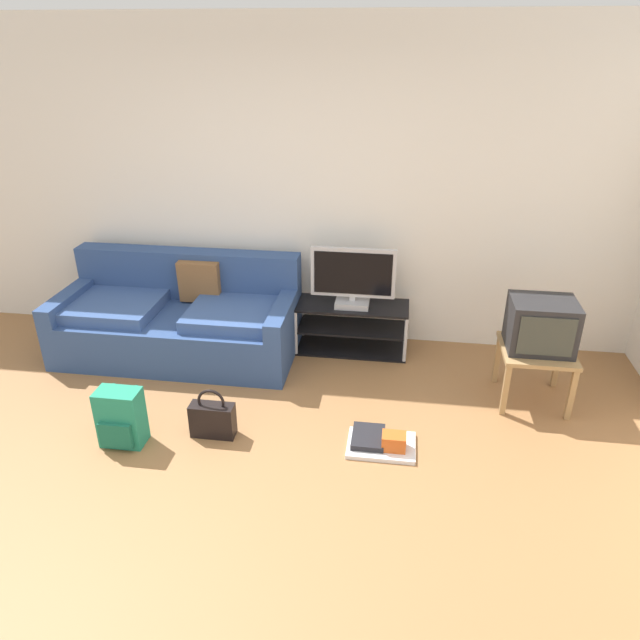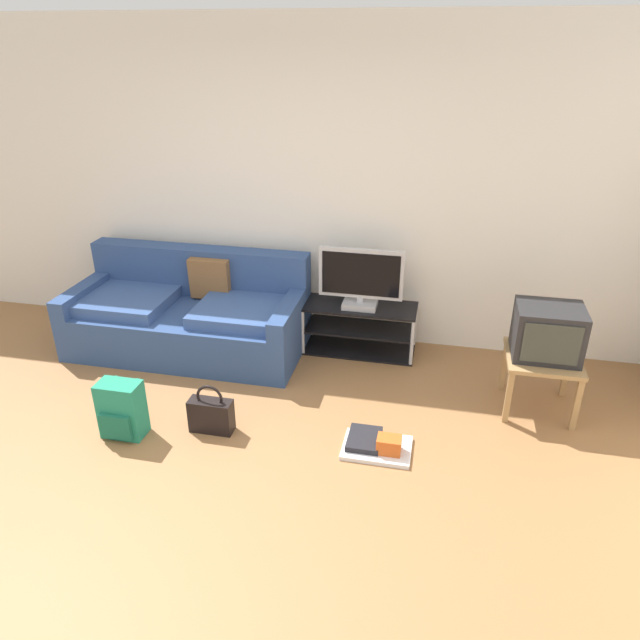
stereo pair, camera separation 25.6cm
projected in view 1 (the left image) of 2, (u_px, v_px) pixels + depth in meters
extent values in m
cube|color=olive|center=(212.00, 518.00, 3.39)|extent=(9.00, 9.80, 0.02)
cube|color=silver|center=(287.00, 188.00, 4.98)|extent=(9.00, 0.10, 2.70)
cube|color=navy|center=(179.00, 333.00, 5.06)|extent=(2.00, 0.93, 0.39)
cube|color=navy|center=(189.00, 274.00, 5.20)|extent=(2.00, 0.20, 0.43)
cube|color=navy|center=(72.00, 298.00, 5.06)|extent=(0.14, 0.93, 0.16)
cube|color=navy|center=(284.00, 311.00, 4.82)|extent=(0.14, 0.93, 0.16)
cube|color=#365289|center=(111.00, 307.00, 4.97)|extent=(0.80, 0.65, 0.10)
cube|color=#365289|center=(237.00, 314.00, 4.83)|extent=(0.80, 0.65, 0.10)
cube|color=brown|center=(200.00, 281.00, 5.08)|extent=(0.36, 0.14, 0.37)
cube|color=black|center=(352.00, 306.00, 5.03)|extent=(0.96, 0.39, 0.02)
cube|color=black|center=(352.00, 327.00, 5.12)|extent=(0.93, 0.37, 0.02)
cube|color=black|center=(351.00, 348.00, 5.21)|extent=(0.96, 0.39, 0.02)
cylinder|color=#B7B7BC|center=(296.00, 333.00, 5.02)|extent=(0.03, 0.03, 0.43)
cylinder|color=#B7B7BC|center=(405.00, 340.00, 4.90)|extent=(0.03, 0.03, 0.43)
cylinder|color=#B7B7BC|center=(303.00, 315.00, 5.34)|extent=(0.03, 0.03, 0.43)
cylinder|color=#B7B7BC|center=(406.00, 322.00, 5.22)|extent=(0.03, 0.03, 0.43)
cube|color=#B2B2B7|center=(352.00, 303.00, 4.99)|extent=(0.29, 0.22, 0.05)
cube|color=#B2B2B7|center=(352.00, 298.00, 4.97)|extent=(0.05, 0.04, 0.04)
cube|color=#B2B2B7|center=(353.00, 273.00, 4.87)|extent=(0.71, 0.04, 0.43)
cube|color=black|center=(353.00, 274.00, 4.85)|extent=(0.65, 0.01, 0.37)
cube|color=#9E7A4C|center=(537.00, 350.00, 4.31)|extent=(0.52, 0.52, 0.03)
cube|color=#9E7A4C|center=(505.00, 390.00, 4.23)|extent=(0.04, 0.04, 0.41)
cube|color=#9E7A4C|center=(571.00, 395.00, 4.17)|extent=(0.04, 0.04, 0.41)
cube|color=#9E7A4C|center=(497.00, 359.00, 4.64)|extent=(0.04, 0.04, 0.41)
cube|color=#9E7A4C|center=(557.00, 363.00, 4.58)|extent=(0.04, 0.04, 0.41)
cube|color=#232326|center=(541.00, 325.00, 4.24)|extent=(0.46, 0.38, 0.37)
cube|color=#333833|center=(546.00, 337.00, 4.06)|extent=(0.38, 0.01, 0.29)
cube|color=#238466|center=(121.00, 417.00, 3.92)|extent=(0.29, 0.18, 0.41)
cube|color=#1A634C|center=(116.00, 435.00, 3.86)|extent=(0.22, 0.04, 0.18)
cylinder|color=#1A634C|center=(116.00, 405.00, 4.02)|extent=(0.04, 0.04, 0.33)
cylinder|color=#1A634C|center=(139.00, 407.00, 4.00)|extent=(0.04, 0.04, 0.33)
cube|color=black|center=(213.00, 420.00, 4.03)|extent=(0.31, 0.12, 0.24)
torus|color=black|center=(211.00, 402.00, 3.97)|extent=(0.19, 0.02, 0.19)
cube|color=silver|center=(381.00, 445.00, 3.95)|extent=(0.46, 0.33, 0.03)
cube|color=#CC561E|center=(394.00, 442.00, 3.88)|extent=(0.16, 0.12, 0.11)
cube|color=black|center=(368.00, 437.00, 3.98)|extent=(0.22, 0.28, 0.04)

